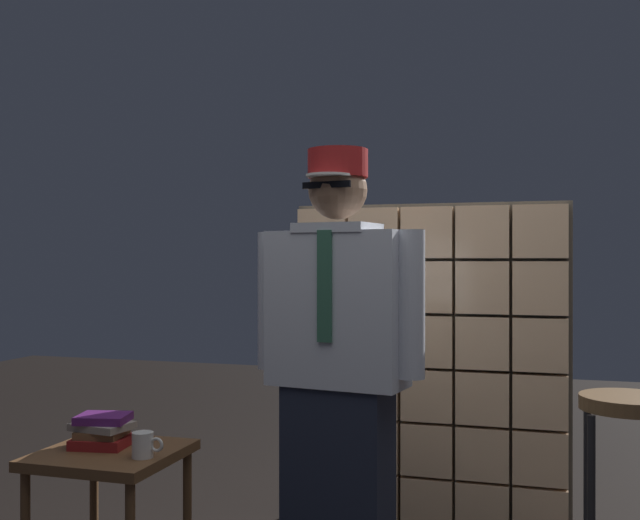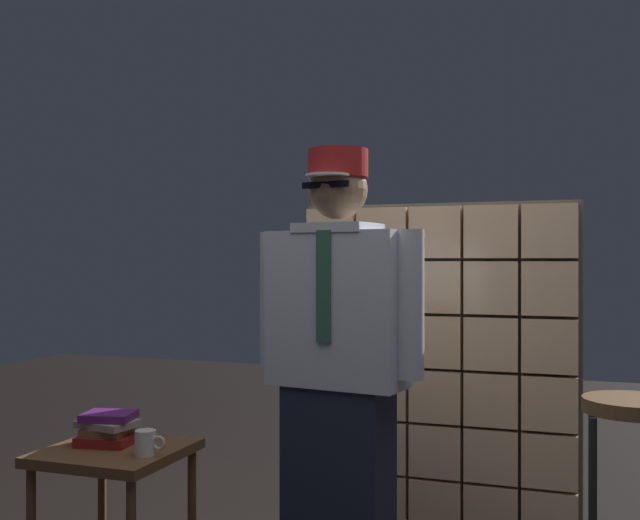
% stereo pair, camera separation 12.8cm
% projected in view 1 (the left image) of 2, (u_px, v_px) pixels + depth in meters
% --- Properties ---
extents(glass_block_wall, '(1.31, 0.10, 1.57)m').
position_uv_depth(glass_block_wall, '(428.00, 368.00, 3.57)').
color(glass_block_wall, '#E0B78C').
rests_on(glass_block_wall, ground).
extents(standing_person, '(0.68, 0.32, 1.69)m').
position_uv_depth(standing_person, '(338.00, 367.00, 2.79)').
color(standing_person, '#1E2333').
rests_on(standing_person, ground).
extents(bar_stool, '(0.34, 0.34, 0.80)m').
position_uv_depth(bar_stool, '(629.00, 454.00, 2.65)').
color(bar_stool, brown).
rests_on(bar_stool, ground).
extents(side_table, '(0.52, 0.52, 0.54)m').
position_uv_depth(side_table, '(110.00, 468.00, 2.93)').
color(side_table, brown).
rests_on(side_table, ground).
extents(book_stack, '(0.24, 0.22, 0.13)m').
position_uv_depth(book_stack, '(102.00, 431.00, 2.98)').
color(book_stack, maroon).
rests_on(book_stack, side_table).
extents(coffee_mug, '(0.13, 0.08, 0.09)m').
position_uv_depth(coffee_mug, '(143.00, 445.00, 2.81)').
color(coffee_mug, silver).
rests_on(coffee_mug, side_table).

